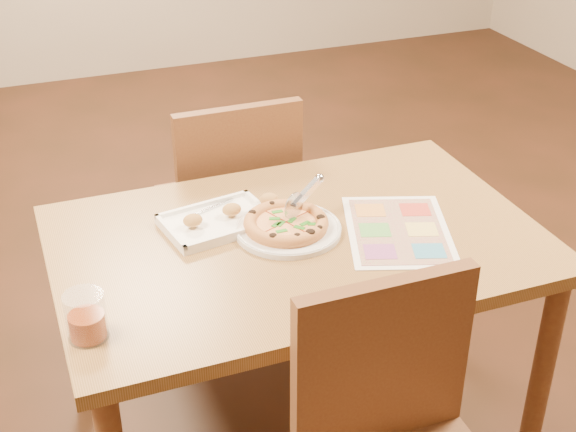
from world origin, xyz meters
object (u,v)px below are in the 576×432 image
object	(u,v)px
plate	(288,229)
pizza	(286,223)
dining_table	(297,263)
menu	(398,230)
pizza_cutter	(303,196)
glass_tumbler	(86,319)
chair_far	(233,189)
chair_near	(398,430)
appetizer_tray	(220,220)

from	to	relation	value
plate	pizza	world-z (taller)	pizza
dining_table	menu	size ratio (longest dim) A/B	3.38
pizza_cutter	pizza	bearing A→B (deg)	176.77
pizza	dining_table	bearing A→B (deg)	-58.13
pizza	glass_tumbler	xyz separation A→B (m)	(-0.57, -0.27, 0.02)
chair_far	plate	xyz separation A→B (m)	(-0.02, -0.57, 0.16)
dining_table	menu	xyz separation A→B (m)	(0.27, -0.07, 0.09)
plate	menu	xyz separation A→B (m)	(0.28, -0.10, -0.01)
pizza	plate	bearing A→B (deg)	-19.93
dining_table	chair_far	bearing A→B (deg)	90.00
chair_near	chair_far	xyz separation A→B (m)	(-0.00, 1.20, 0.00)
chair_near	menu	xyz separation A→B (m)	(0.27, 0.53, 0.16)
dining_table	pizza_cutter	world-z (taller)	pizza_cutter
dining_table	chair_near	world-z (taller)	chair_near
glass_tumbler	chair_near	bearing A→B (deg)	-31.71
dining_table	pizza_cutter	bearing A→B (deg)	57.86
dining_table	chair_far	xyz separation A→B (m)	(-0.00, 0.60, -0.07)
chair_far	glass_tumbler	size ratio (longest dim) A/B	4.15
appetizer_tray	glass_tumbler	distance (m)	0.56
pizza	menu	distance (m)	0.31
chair_near	pizza_cutter	bearing A→B (deg)	86.63
appetizer_tray	dining_table	bearing A→B (deg)	-37.26
chair_far	pizza_cutter	xyz separation A→B (m)	(0.04, -0.54, 0.24)
chair_far	pizza_cutter	size ratio (longest dim) A/B	3.40
pizza	appetizer_tray	world-z (taller)	appetizer_tray
pizza	menu	world-z (taller)	pizza
dining_table	pizza	xyz separation A→B (m)	(-0.02, 0.03, 0.11)
chair_far	menu	world-z (taller)	chair_far
chair_far	dining_table	bearing A→B (deg)	90.00
dining_table	glass_tumbler	xyz separation A→B (m)	(-0.59, -0.24, 0.13)
plate	pizza	distance (m)	0.02
plate	menu	size ratio (longest dim) A/B	0.75
chair_near	plate	size ratio (longest dim) A/B	1.62
dining_table	pizza	world-z (taller)	pizza
pizza	glass_tumbler	size ratio (longest dim) A/B	2.04
chair_near	glass_tumbler	distance (m)	0.73
plate	menu	world-z (taller)	plate
chair_near	appetizer_tray	world-z (taller)	chair_near
chair_far	pizza_cutter	distance (m)	0.59
chair_near	chair_far	world-z (taller)	same
dining_table	appetizer_tray	world-z (taller)	appetizer_tray
plate	appetizer_tray	bearing A→B (deg)	147.45
chair_near	pizza_cutter	size ratio (longest dim) A/B	3.40
chair_near	plate	world-z (taller)	chair_near
chair_far	appetizer_tray	size ratio (longest dim) A/B	1.36
pizza	pizza_cutter	size ratio (longest dim) A/B	1.67
plate	pizza_cutter	xyz separation A→B (m)	(0.05, 0.03, 0.08)
menu	appetizer_tray	bearing A→B (deg)	155.11
menu	chair_far	bearing A→B (deg)	111.62
glass_tumbler	dining_table	bearing A→B (deg)	21.69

